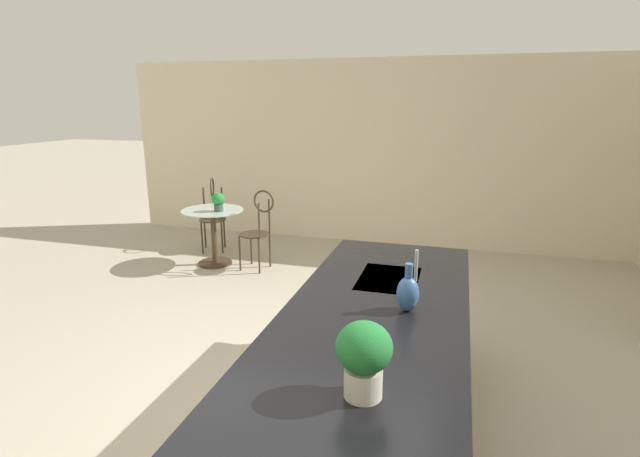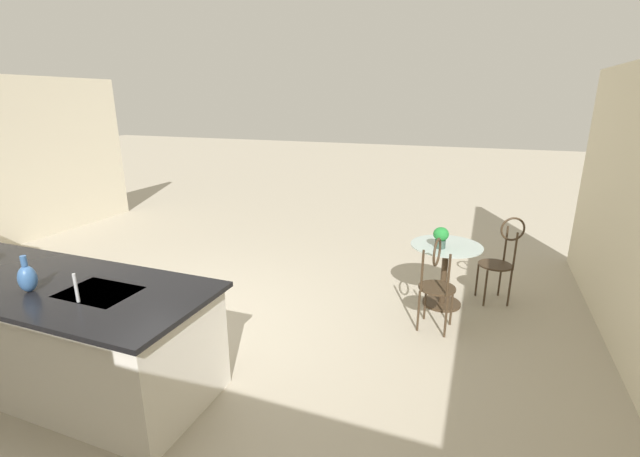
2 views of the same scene
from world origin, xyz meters
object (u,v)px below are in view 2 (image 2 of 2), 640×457
object	(u,v)px
chair_near_window	(437,280)
chair_by_island	(501,256)
potted_plant_on_table	(441,236)
vase_on_counter	(27,278)
bistro_table	(444,269)

from	to	relation	value
chair_near_window	chair_by_island	distance (m)	1.16
potted_plant_on_table	vase_on_counter	distance (m)	3.86
chair_near_window	vase_on_counter	size ratio (longest dim) A/B	3.62
potted_plant_on_table	vase_on_counter	bearing A→B (deg)	43.97
chair_near_window	chair_by_island	size ratio (longest dim) A/B	1.00
potted_plant_on_table	vase_on_counter	xyz separation A→B (m)	(2.78, 2.68, 0.15)
chair_near_window	bistro_table	bearing A→B (deg)	-92.38
chair_near_window	chair_by_island	world-z (taller)	same
chair_near_window	vase_on_counter	distance (m)	3.58
bistro_table	chair_by_island	world-z (taller)	chair_by_island
bistro_table	chair_near_window	bearing A→B (deg)	87.62
chair_by_island	vase_on_counter	bearing A→B (deg)	42.36
chair_by_island	bistro_table	bearing A→B (deg)	28.84
bistro_table	vase_on_counter	world-z (taller)	vase_on_counter
chair_by_island	vase_on_counter	xyz separation A→B (m)	(3.44, 3.14, 0.46)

